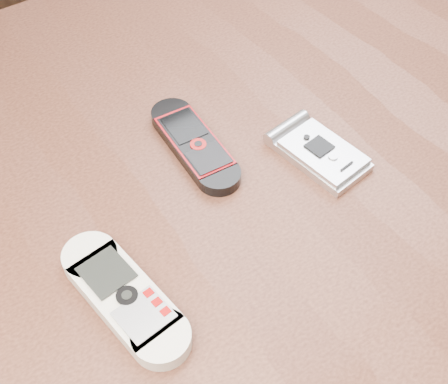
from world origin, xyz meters
The scene contains 4 objects.
table centered at (0.00, 0.00, 0.64)m, with size 1.20×0.80×0.75m.
nokia_white centered at (-0.12, -0.04, 0.76)m, with size 0.05×0.14×0.02m, color silver.
nokia_black_red centered at (0.02, 0.07, 0.76)m, with size 0.04×0.14×0.01m, color black.
motorola_razr centered at (0.11, -0.01, 0.76)m, with size 0.05×0.10×0.02m, color silver.
Camera 1 is at (-0.20, -0.30, 1.19)m, focal length 50.00 mm.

